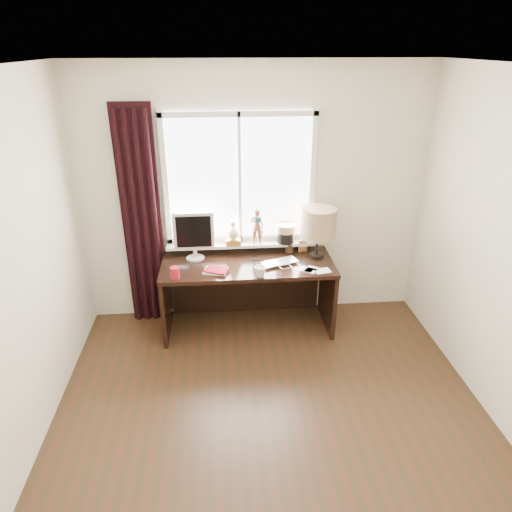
{
  "coord_description": "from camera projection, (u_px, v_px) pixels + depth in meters",
  "views": [
    {
      "loc": [
        -0.36,
        -2.41,
        2.73
      ],
      "look_at": [
        -0.05,
        1.25,
        1.0
      ],
      "focal_mm": 32.0,
      "sensor_mm": 36.0,
      "label": 1
    }
  ],
  "objects": [
    {
      "name": "brush_holder",
      "position": [
        289.0,
        246.0,
        4.72
      ],
      "size": [
        0.09,
        0.09,
        0.25
      ],
      "color": "black",
      "rests_on": "desk"
    },
    {
      "name": "mug",
      "position": [
        260.0,
        271.0,
        4.22
      ],
      "size": [
        0.14,
        0.15,
        0.11
      ],
      "primitive_type": "imported",
      "rotation": [
        0.0,
        0.0,
        1.01
      ],
      "color": "white",
      "rests_on": "desk"
    },
    {
      "name": "window",
      "position": [
        240.0,
        200.0,
        4.55
      ],
      "size": [
        1.52,
        0.23,
        1.4
      ],
      "color": "white",
      "rests_on": "ground"
    },
    {
      "name": "red_cup",
      "position": [
        175.0,
        273.0,
        4.19
      ],
      "size": [
        0.08,
        0.08,
        0.11
      ],
      "primitive_type": "cylinder",
      "color": "maroon",
      "rests_on": "desk"
    },
    {
      "name": "notebook_stack",
      "position": [
        216.0,
        270.0,
        4.32
      ],
      "size": [
        0.26,
        0.22,
        0.03
      ],
      "color": "beige",
      "rests_on": "desk"
    },
    {
      "name": "loose_papers",
      "position": [
        313.0,
        270.0,
        4.36
      ],
      "size": [
        0.33,
        0.2,
        0.0
      ],
      "color": "white",
      "rests_on": "desk"
    },
    {
      "name": "curtain",
      "position": [
        142.0,
        221.0,
        4.52
      ],
      "size": [
        0.38,
        0.09,
        2.25
      ],
      "color": "black",
      "rests_on": "floor"
    },
    {
      "name": "icon_frame",
      "position": [
        303.0,
        246.0,
        4.71
      ],
      "size": [
        0.1,
        0.04,
        0.13
      ],
      "color": "gold",
      "rests_on": "desk"
    },
    {
      "name": "floor",
      "position": [
        277.0,
        450.0,
        3.36
      ],
      "size": [
        3.5,
        4.0,
        0.0
      ],
      "primitive_type": "cube",
      "color": "#342514",
      "rests_on": "ground"
    },
    {
      "name": "monitor",
      "position": [
        194.0,
        233.0,
        4.47
      ],
      "size": [
        0.4,
        0.18,
        0.49
      ],
      "color": "beige",
      "rests_on": "desk"
    },
    {
      "name": "desk",
      "position": [
        247.0,
        280.0,
        4.7
      ],
      "size": [
        1.7,
        0.7,
        0.75
      ],
      "color": "black",
      "rests_on": "floor"
    },
    {
      "name": "ceiling",
      "position": [
        288.0,
        70.0,
        2.26
      ],
      "size": [
        3.5,
        4.0,
        0.0
      ],
      "primitive_type": "cube",
      "color": "white",
      "rests_on": "wall_back"
    },
    {
      "name": "wall_back",
      "position": [
        255.0,
        198.0,
        4.61
      ],
      "size": [
        3.5,
        0.0,
        2.6
      ],
      "primitive_type": "cube",
      "rotation": [
        1.57,
        0.0,
        0.0
      ],
      "color": "beige",
      "rests_on": "ground"
    },
    {
      "name": "desk_cables",
      "position": [
        273.0,
        263.0,
        4.49
      ],
      "size": [
        0.38,
        0.34,
        0.01
      ],
      "color": "black",
      "rests_on": "desk"
    },
    {
      "name": "table_lamp",
      "position": [
        318.0,
        223.0,
        4.48
      ],
      "size": [
        0.35,
        0.35,
        0.52
      ],
      "color": "black",
      "rests_on": "desk"
    },
    {
      "name": "laptop",
      "position": [
        280.0,
        263.0,
        4.48
      ],
      "size": [
        0.42,
        0.34,
        0.03
      ],
      "primitive_type": "imported",
      "rotation": [
        0.0,
        0.0,
        0.35
      ],
      "color": "silver",
      "rests_on": "desk"
    }
  ]
}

